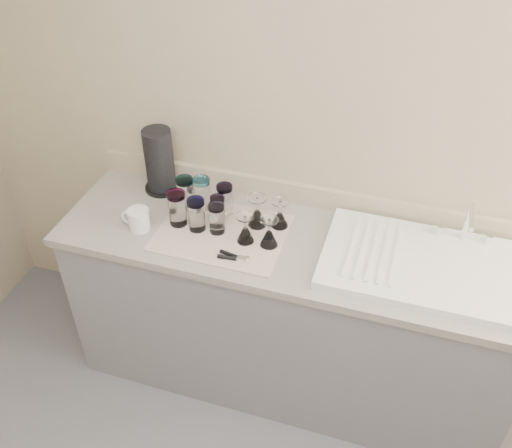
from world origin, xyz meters
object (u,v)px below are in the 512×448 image
(white_mug, at_px, (138,219))
(goblet_front_left, at_px, (245,232))
(can_opener, at_px, (234,257))
(paper_towel_roll, at_px, (159,161))
(tumbler_blue, at_px, (196,214))
(goblet_back_right, at_px, (280,217))
(goblet_front_right, at_px, (269,236))
(tumbler_purple, at_px, (225,199))
(tumbler_lavender, at_px, (217,218))
(sink_unit, at_px, (425,265))
(tumbler_cyan, at_px, (202,193))
(tumbler_extra, at_px, (218,209))
(tumbler_teal, at_px, (185,193))
(tumbler_magenta, at_px, (177,208))
(goblet_back_left, at_px, (257,216))

(white_mug, bearing_deg, goblet_front_left, 6.07)
(can_opener, xyz_separation_m, paper_towel_roll, (-0.50, 0.38, 0.14))
(can_opener, bearing_deg, tumbler_blue, 147.63)
(goblet_back_right, relative_size, goblet_front_left, 1.00)
(can_opener, distance_m, paper_towel_roll, 0.64)
(goblet_front_right, height_order, white_mug, goblet_front_right)
(tumbler_purple, xyz_separation_m, tumbler_lavender, (0.01, -0.14, -0.00))
(tumbler_lavender, xyz_separation_m, can_opener, (0.13, -0.15, -0.06))
(goblet_back_right, bearing_deg, sink_unit, -7.06)
(can_opener, bearing_deg, tumbler_cyan, 131.14)
(tumbler_purple, height_order, white_mug, tumbler_purple)
(can_opener, bearing_deg, paper_towel_roll, 142.63)
(tumbler_extra, height_order, white_mug, tumbler_extra)
(tumbler_extra, bearing_deg, tumbler_purple, 84.28)
(tumbler_teal, xyz_separation_m, tumbler_magenta, (0.01, -0.12, 0.00))
(tumbler_extra, xyz_separation_m, goblet_front_left, (0.16, -0.09, -0.02))
(tumbler_extra, bearing_deg, goblet_back_right, 11.35)
(tumbler_cyan, height_order, goblet_front_left, tumbler_cyan)
(tumbler_lavender, bearing_deg, tumbler_blue, -174.15)
(tumbler_lavender, bearing_deg, goblet_back_right, 25.79)
(tumbler_cyan, relative_size, goblet_front_left, 1.15)
(tumbler_magenta, relative_size, white_mug, 1.21)
(sink_unit, height_order, tumbler_magenta, sink_unit)
(sink_unit, bearing_deg, tumbler_extra, 178.44)
(tumbler_lavender, bearing_deg, sink_unit, 2.70)
(sink_unit, xyz_separation_m, white_mug, (-1.22, -0.12, 0.03))
(goblet_front_right, bearing_deg, goblet_back_right, 86.60)
(tumbler_blue, relative_size, goblet_back_left, 1.03)
(tumbler_blue, height_order, tumbler_extra, tumbler_blue)
(tumbler_magenta, height_order, paper_towel_roll, paper_towel_roll)
(goblet_back_right, distance_m, goblet_front_right, 0.14)
(tumbler_teal, relative_size, can_opener, 1.15)
(tumbler_blue, height_order, tumbler_lavender, tumbler_blue)
(goblet_back_left, distance_m, white_mug, 0.52)
(tumbler_teal, height_order, white_mug, tumbler_teal)
(sink_unit, xyz_separation_m, tumbler_magenta, (-1.06, -0.04, 0.07))
(tumbler_blue, distance_m, goblet_front_left, 0.23)
(tumbler_extra, xyz_separation_m, white_mug, (-0.32, -0.14, -0.03))
(sink_unit, xyz_separation_m, tumbler_purple, (-0.89, 0.10, 0.06))
(tumbler_teal, distance_m, goblet_back_right, 0.45)
(tumbler_lavender, bearing_deg, tumbler_extra, 106.76)
(tumbler_lavender, height_order, goblet_back_right, tumbler_lavender)
(goblet_back_right, bearing_deg, white_mug, -161.71)
(tumbler_purple, relative_size, goblet_back_right, 1.08)
(white_mug, bearing_deg, goblet_back_left, 19.14)
(tumbler_teal, bearing_deg, tumbler_lavender, -31.75)
(tumbler_purple, distance_m, goblet_back_right, 0.26)
(tumbler_teal, xyz_separation_m, goblet_front_right, (0.44, -0.14, -0.03))
(goblet_front_right, relative_size, white_mug, 1.02)
(tumbler_lavender, distance_m, goblet_back_left, 0.18)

